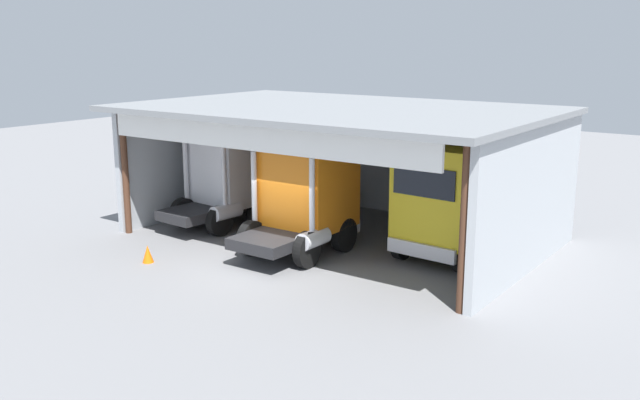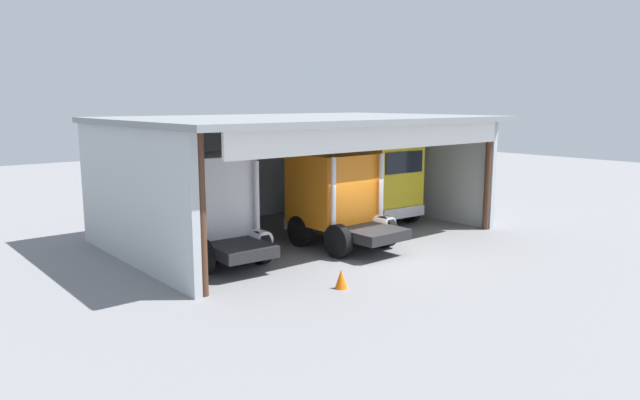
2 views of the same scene
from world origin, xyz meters
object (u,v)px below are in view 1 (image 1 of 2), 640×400
(truck_orange_yard_outside, at_px, (304,198))
(oil_drum, at_px, (435,216))
(truck_white_center_left_bay, at_px, (227,176))
(traffic_cone, at_px, (148,254))
(truck_yellow_center_bay, at_px, (443,202))
(tool_cart, at_px, (328,202))

(truck_orange_yard_outside, bearing_deg, oil_drum, 65.99)
(truck_white_center_left_bay, distance_m, traffic_cone, 5.43)
(truck_yellow_center_bay, relative_size, tool_cart, 4.31)
(truck_white_center_left_bay, bearing_deg, traffic_cone, -72.74)
(oil_drum, height_order, traffic_cone, oil_drum)
(truck_yellow_center_bay, xyz_separation_m, traffic_cone, (-7.51, -5.63, -1.66))
(truck_orange_yard_outside, height_order, tool_cart, truck_orange_yard_outside)
(tool_cart, xyz_separation_m, traffic_cone, (-1.01, -8.60, -0.22))
(truck_white_center_left_bay, height_order, tool_cart, truck_white_center_left_bay)
(oil_drum, distance_m, traffic_cone, 10.68)
(truck_yellow_center_bay, height_order, tool_cart, truck_yellow_center_bay)
(oil_drum, xyz_separation_m, traffic_cone, (-5.58, -9.10, -0.19))
(truck_orange_yard_outside, xyz_separation_m, truck_yellow_center_bay, (4.20, 1.70, 0.11))
(truck_white_center_left_bay, relative_size, truck_yellow_center_bay, 1.03)
(truck_white_center_left_bay, xyz_separation_m, truck_orange_yard_outside, (4.52, -1.12, -0.04))
(truck_white_center_left_bay, relative_size, tool_cart, 4.44)
(oil_drum, relative_size, tool_cart, 0.95)
(traffic_cone, bearing_deg, tool_cart, 83.30)
(truck_orange_yard_outside, bearing_deg, truck_yellow_center_bay, 21.75)
(truck_yellow_center_bay, height_order, oil_drum, truck_yellow_center_bay)
(tool_cart, bearing_deg, truck_orange_yard_outside, -63.82)
(truck_white_center_left_bay, bearing_deg, oil_drum, 34.57)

